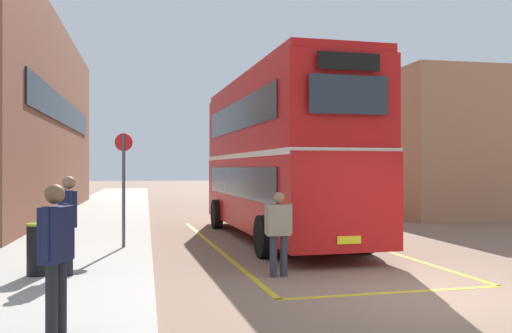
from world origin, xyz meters
name	(u,v)px	position (x,y,z in m)	size (l,w,h in m)	color
ground_plane	(258,218)	(0.00, 14.40, 0.00)	(135.60, 135.60, 0.00)	#846651
sidewalk_left	(103,214)	(-6.50, 16.80, 0.07)	(4.00, 57.60, 0.14)	#A39E93
depot_building_right	(409,149)	(9.24, 18.97, 3.09)	(7.55, 16.56, 6.18)	#AD7A56
double_decker_bus	(278,154)	(-0.81, 7.44, 2.51)	(3.17, 10.46, 4.75)	black
single_deck_bus	(264,175)	(3.15, 27.57, 1.64)	(3.42, 8.61, 3.02)	black
pedestrian_boarding	(279,228)	(-2.13, 1.98, 0.94)	(0.55, 0.25, 1.64)	#2D2D38
pedestrian_waiting_near	(68,217)	(-6.05, 2.22, 1.20)	(0.39, 0.57, 1.81)	black
pedestrian_waiting_far	(56,247)	(-5.67, -1.58, 1.18)	(0.36, 0.57, 1.77)	black
litter_bin	(39,249)	(-6.57, 2.29, 0.62)	(0.44, 0.44, 0.95)	black
bus_stop_sign	(124,179)	(-5.18, 5.62, 1.83)	(0.44, 0.11, 2.82)	#4C4C51
bay_marking_yellow	(297,248)	(-0.77, 5.52, 0.00)	(4.75, 12.54, 0.01)	gold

